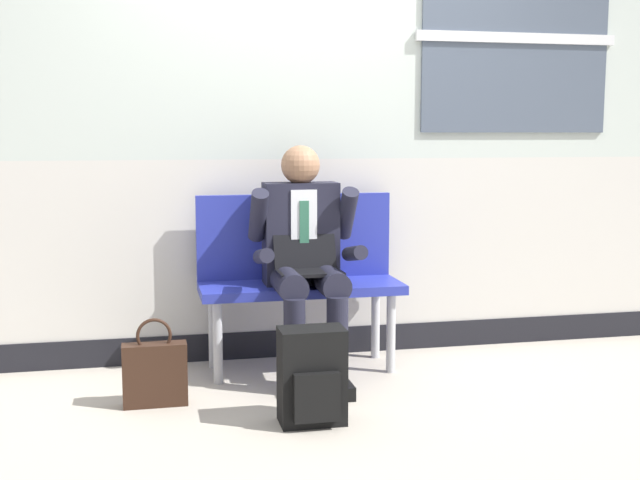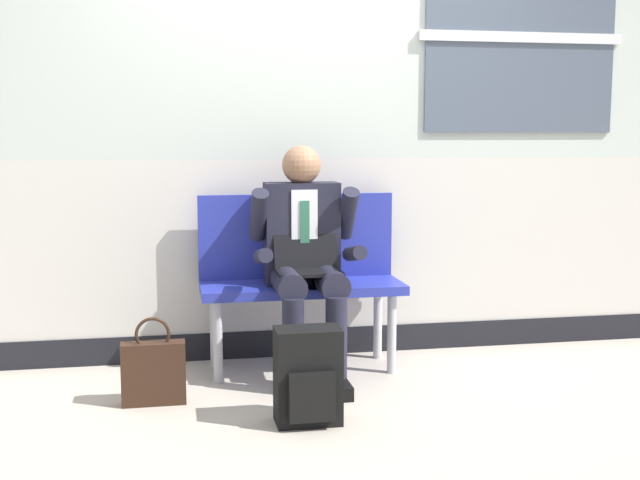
{
  "view_description": "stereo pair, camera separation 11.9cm",
  "coord_description": "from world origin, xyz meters",
  "px_view_note": "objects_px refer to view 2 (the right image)",
  "views": [
    {
      "loc": [
        -0.95,
        -4.05,
        1.31
      ],
      "look_at": [
        -0.06,
        0.03,
        0.75
      ],
      "focal_mm": 45.45,
      "sensor_mm": 36.0,
      "label": 1
    },
    {
      "loc": [
        -0.84,
        -4.07,
        1.31
      ],
      "look_at": [
        -0.06,
        0.03,
        0.75
      ],
      "focal_mm": 45.45,
      "sensor_mm": 36.0,
      "label": 2
    }
  ],
  "objects_px": {
    "bench_with_person": "(299,269)",
    "person_seated": "(306,255)",
    "handbag": "(154,371)",
    "backpack": "(308,377)"
  },
  "relations": [
    {
      "from": "bench_with_person",
      "to": "handbag",
      "type": "bearing_deg",
      "value": -147.57
    },
    {
      "from": "backpack",
      "to": "bench_with_person",
      "type": "bearing_deg",
      "value": 83.13
    },
    {
      "from": "bench_with_person",
      "to": "person_seated",
      "type": "height_order",
      "value": "person_seated"
    },
    {
      "from": "bench_with_person",
      "to": "person_seated",
      "type": "bearing_deg",
      "value": -90.0
    },
    {
      "from": "bench_with_person",
      "to": "person_seated",
      "type": "distance_m",
      "value": 0.23
    },
    {
      "from": "bench_with_person",
      "to": "handbag",
      "type": "distance_m",
      "value": 1.02
    },
    {
      "from": "handbag",
      "to": "person_seated",
      "type": "bearing_deg",
      "value": 20.8
    },
    {
      "from": "bench_with_person",
      "to": "handbag",
      "type": "height_order",
      "value": "bench_with_person"
    },
    {
      "from": "person_seated",
      "to": "handbag",
      "type": "xyz_separation_m",
      "value": [
        -0.8,
        -0.3,
        -0.5
      ]
    },
    {
      "from": "bench_with_person",
      "to": "backpack",
      "type": "bearing_deg",
      "value": -96.87
    }
  ]
}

